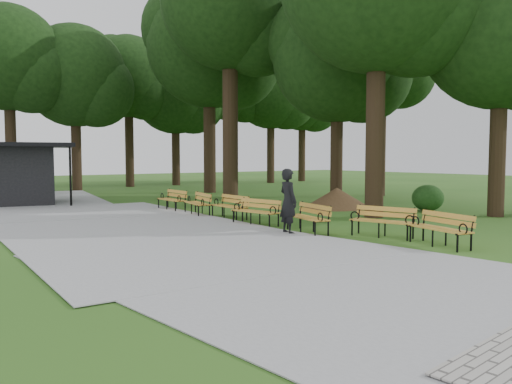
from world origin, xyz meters
TOP-DOWN VIEW (x-y plane):
  - ground at (0.00, 0.00)m, footprint 100.00×100.00m
  - path at (-4.00, 3.00)m, footprint 12.00×38.00m
  - person at (-0.43, -0.98)m, footprint 0.54×0.75m
  - kiosk at (-5.10, 13.57)m, footprint 5.39×4.93m
  - lamp_post at (-5.14, 12.30)m, footprint 0.32×0.32m
  - dirt_mound at (6.15, 3.56)m, footprint 2.72×2.72m
  - bench_0 at (1.33, -4.87)m, footprint 1.02×1.99m
  - bench_1 at (1.33, -3.02)m, footprint 1.17×2.00m
  - bench_2 at (0.20, -1.11)m, footprint 1.01×1.99m
  - bench_3 at (-0.05, 1.18)m, footprint 0.99×1.99m
  - bench_4 at (0.23, 3.20)m, footprint 0.66×1.91m
  - bench_5 at (-0.13, 4.95)m, footprint 0.98×1.99m
  - bench_6 at (-0.17, 7.06)m, footprint 0.68×1.91m
  - lawn_tree_1 at (7.98, 5.43)m, footprint 6.34×6.34m
  - lawn_tree_2 at (4.65, 9.83)m, footprint 7.12×7.12m
  - lawn_tree_3 at (8.74, -2.28)m, footprint 5.88×5.88m
  - lawn_tree_4 at (6.63, 15.20)m, footprint 7.68×7.68m
  - lawn_tree_5 at (13.24, 7.11)m, footprint 5.35×5.35m
  - tree_backdrop at (6.85, 23.07)m, footprint 35.98×9.95m
  - shrub_1 at (8.27, 0.39)m, footprint 1.30×1.30m

SIDE VIEW (x-z plane):
  - ground at x=0.00m, z-range 0.00..0.00m
  - shrub_1 at x=8.27m, z-range -0.55..0.55m
  - path at x=-4.00m, z-range 0.00..0.06m
  - bench_0 at x=1.33m, z-range 0.00..0.88m
  - bench_1 at x=1.33m, z-range 0.00..0.88m
  - bench_2 at x=0.20m, z-range 0.00..0.88m
  - bench_3 at x=-0.05m, z-range 0.00..0.88m
  - bench_4 at x=0.23m, z-range 0.00..0.88m
  - bench_5 at x=-0.13m, z-range 0.00..0.88m
  - bench_6 at x=-0.17m, z-range 0.00..0.88m
  - dirt_mound at x=6.15m, z-range 0.00..0.90m
  - person at x=-0.43m, z-range 0.00..1.93m
  - kiosk at x=-5.10m, z-range 0.00..2.90m
  - lamp_post at x=-5.14m, z-range 0.65..3.52m
  - lawn_tree_3 at x=8.74m, z-range 1.97..11.89m
  - lawn_tree_1 at x=7.98m, z-range 1.93..12.19m
  - lawn_tree_5 at x=13.24m, z-range 2.55..13.13m
  - tree_backdrop at x=6.85m, z-range 0.00..15.78m
  - lawn_tree_4 at x=6.63m, z-range 2.59..15.55m
  - lawn_tree_2 at x=4.65m, z-range 3.25..17.06m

